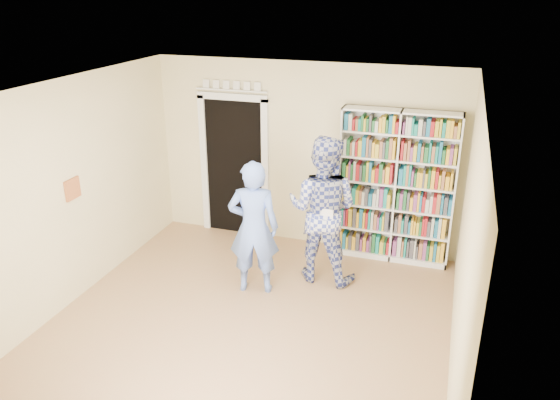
{
  "coord_description": "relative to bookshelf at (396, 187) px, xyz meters",
  "views": [
    {
      "loc": [
        2.02,
        -4.81,
        3.69
      ],
      "look_at": [
        0.15,
        0.9,
        1.29
      ],
      "focal_mm": 35.0,
      "sensor_mm": 36.0,
      "label": 1
    }
  ],
  "objects": [
    {
      "name": "wall_art",
      "position": [
        -3.58,
        -2.14,
        0.31
      ],
      "size": [
        0.03,
        0.25,
        0.25
      ],
      "primitive_type": "cube",
      "color": "brown",
      "rests_on": "wall_left"
    },
    {
      "name": "man_plaid",
      "position": [
        -0.82,
        -0.85,
        -0.11
      ],
      "size": [
        1.01,
        0.81,
        1.96
      ],
      "primitive_type": "imported",
      "rotation": [
        0.0,
        0.0,
        3.06
      ],
      "color": "#2F3C92",
      "rests_on": "floor"
    },
    {
      "name": "wall_back",
      "position": [
        -1.35,
        0.16,
        0.26
      ],
      "size": [
        4.5,
        0.0,
        4.5
      ],
      "primitive_type": "plane",
      "rotation": [
        1.57,
        0.0,
        0.0
      ],
      "color": "beige",
      "rests_on": "floor"
    },
    {
      "name": "wall_right",
      "position": [
        0.9,
        -2.34,
        0.26
      ],
      "size": [
        0.0,
        5.0,
        5.0
      ],
      "primitive_type": "plane",
      "rotation": [
        1.57,
        0.0,
        -1.57
      ],
      "color": "beige",
      "rests_on": "floor"
    },
    {
      "name": "paper_sheet",
      "position": [
        -0.72,
        -1.13,
        -0.12
      ],
      "size": [
        0.2,
        0.01,
        0.29
      ],
      "primitive_type": "cube",
      "rotation": [
        0.0,
        0.0,
        0.0
      ],
      "color": "white",
      "rests_on": "man_plaid"
    },
    {
      "name": "bookshelf",
      "position": [
        0.0,
        0.0,
        0.0
      ],
      "size": [
        1.56,
        0.29,
        2.15
      ],
      "rotation": [
        0.0,
        0.0,
        -0.11
      ],
      "color": "white",
      "rests_on": "floor"
    },
    {
      "name": "ceiling",
      "position": [
        -1.35,
        -2.34,
        1.61
      ],
      "size": [
        5.0,
        5.0,
        0.0
      ],
      "primitive_type": "plane",
      "rotation": [
        3.14,
        0.0,
        0.0
      ],
      "color": "white",
      "rests_on": "wall_back"
    },
    {
      "name": "floor",
      "position": [
        -1.35,
        -2.34,
        -1.09
      ],
      "size": [
        5.0,
        5.0,
        0.0
      ],
      "primitive_type": "plane",
      "color": "#A97851",
      "rests_on": "ground"
    },
    {
      "name": "doorway",
      "position": [
        -2.45,
        0.13,
        0.09
      ],
      "size": [
        1.1,
        0.08,
        2.43
      ],
      "color": "black",
      "rests_on": "floor"
    },
    {
      "name": "wall_left",
      "position": [
        -3.6,
        -2.34,
        0.26
      ],
      "size": [
        0.0,
        5.0,
        5.0
      ],
      "primitive_type": "plane",
      "rotation": [
        1.57,
        0.0,
        1.57
      ],
      "color": "beige",
      "rests_on": "floor"
    },
    {
      "name": "man_blue",
      "position": [
        -1.55,
        -1.43,
        -0.22
      ],
      "size": [
        0.71,
        0.56,
        1.73
      ],
      "primitive_type": "imported",
      "rotation": [
        0.0,
        0.0,
        3.39
      ],
      "color": "#678AE7",
      "rests_on": "floor"
    }
  ]
}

